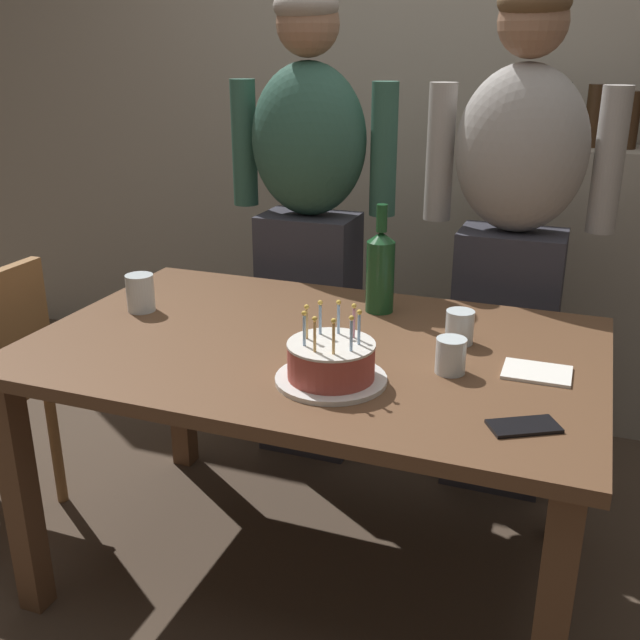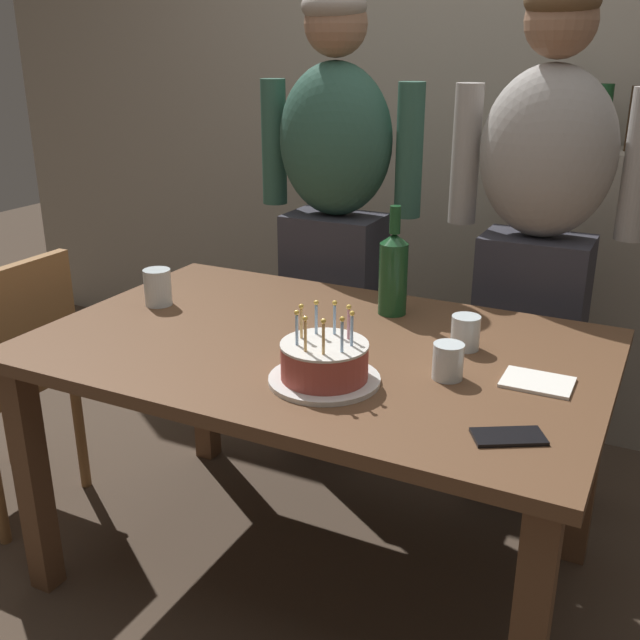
{
  "view_description": "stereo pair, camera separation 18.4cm",
  "coord_description": "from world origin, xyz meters",
  "px_view_note": "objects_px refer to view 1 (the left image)",
  "views": [
    {
      "loc": [
        0.66,
        -1.7,
        1.48
      ],
      "look_at": [
        0.05,
        -0.09,
        0.84
      ],
      "focal_mm": 41.45,
      "sensor_mm": 36.0,
      "label": 1
    },
    {
      "loc": [
        0.83,
        -1.63,
        1.48
      ],
      "look_at": [
        0.05,
        -0.09,
        0.84
      ],
      "focal_mm": 41.45,
      "sensor_mm": 36.0,
      "label": 2
    }
  ],
  "objects_px": {
    "water_glass_side": "(460,327)",
    "cell_phone": "(524,426)",
    "person_man_bearded": "(309,227)",
    "water_glass_far": "(140,293)",
    "napkin_stack": "(537,372)",
    "person_woman_cardigan": "(512,245)",
    "wine_bottle": "(380,270)",
    "birthday_cake": "(331,363)",
    "water_glass_near": "(451,356)"
  },
  "relations": [
    {
      "from": "napkin_stack",
      "to": "person_woman_cardigan",
      "type": "distance_m",
      "value": 0.73
    },
    {
      "from": "water_glass_side",
      "to": "water_glass_near",
      "type": "bearing_deg",
      "value": -85.65
    },
    {
      "from": "water_glass_far",
      "to": "wine_bottle",
      "type": "distance_m",
      "value": 0.71
    },
    {
      "from": "water_glass_side",
      "to": "birthday_cake",
      "type": "bearing_deg",
      "value": -124.42
    },
    {
      "from": "water_glass_far",
      "to": "water_glass_side",
      "type": "height_order",
      "value": "water_glass_far"
    },
    {
      "from": "cell_phone",
      "to": "person_woman_cardigan",
      "type": "height_order",
      "value": "person_woman_cardigan"
    },
    {
      "from": "water_glass_far",
      "to": "cell_phone",
      "type": "distance_m",
      "value": 1.2
    },
    {
      "from": "water_glass_near",
      "to": "cell_phone",
      "type": "distance_m",
      "value": 0.3
    },
    {
      "from": "water_glass_side",
      "to": "wine_bottle",
      "type": "distance_m",
      "value": 0.33
    },
    {
      "from": "cell_phone",
      "to": "napkin_stack",
      "type": "relative_size",
      "value": 0.9
    },
    {
      "from": "water_glass_far",
      "to": "cell_phone",
      "type": "xyz_separation_m",
      "value": [
        1.15,
        -0.34,
        -0.05
      ]
    },
    {
      "from": "cell_phone",
      "to": "napkin_stack",
      "type": "height_order",
      "value": "same"
    },
    {
      "from": "water_glass_near",
      "to": "person_man_bearded",
      "type": "distance_m",
      "value": 1.02
    },
    {
      "from": "person_man_bearded",
      "to": "person_woman_cardigan",
      "type": "xyz_separation_m",
      "value": [
        0.71,
        0.0,
        0.0
      ]
    },
    {
      "from": "wine_bottle",
      "to": "water_glass_near",
      "type": "bearing_deg",
      "value": -52.17
    },
    {
      "from": "person_man_bearded",
      "to": "person_woman_cardigan",
      "type": "bearing_deg",
      "value": -180.0
    },
    {
      "from": "person_woman_cardigan",
      "to": "person_man_bearded",
      "type": "bearing_deg",
      "value": 0.0
    },
    {
      "from": "napkin_stack",
      "to": "person_woman_cardigan",
      "type": "relative_size",
      "value": 0.1
    },
    {
      "from": "water_glass_side",
      "to": "napkin_stack",
      "type": "distance_m",
      "value": 0.26
    },
    {
      "from": "water_glass_side",
      "to": "water_glass_far",
      "type": "bearing_deg",
      "value": -175.32
    },
    {
      "from": "water_glass_near",
      "to": "water_glass_far",
      "type": "distance_m",
      "value": 0.96
    },
    {
      "from": "cell_phone",
      "to": "person_man_bearded",
      "type": "height_order",
      "value": "person_man_bearded"
    },
    {
      "from": "water_glass_side",
      "to": "cell_phone",
      "type": "height_order",
      "value": "water_glass_side"
    },
    {
      "from": "water_glass_far",
      "to": "napkin_stack",
      "type": "height_order",
      "value": "water_glass_far"
    },
    {
      "from": "water_glass_side",
      "to": "napkin_stack",
      "type": "height_order",
      "value": "water_glass_side"
    },
    {
      "from": "water_glass_far",
      "to": "water_glass_side",
      "type": "relative_size",
      "value": 1.23
    },
    {
      "from": "birthday_cake",
      "to": "wine_bottle",
      "type": "relative_size",
      "value": 0.83
    },
    {
      "from": "person_man_bearded",
      "to": "person_woman_cardigan",
      "type": "relative_size",
      "value": 1.0
    },
    {
      "from": "water_glass_near",
      "to": "person_man_bearded",
      "type": "bearing_deg",
      "value": 130.87
    },
    {
      "from": "cell_phone",
      "to": "napkin_stack",
      "type": "distance_m",
      "value": 0.29
    },
    {
      "from": "person_woman_cardigan",
      "to": "water_glass_side",
      "type": "bearing_deg",
      "value": 84.0
    },
    {
      "from": "water_glass_near",
      "to": "napkin_stack",
      "type": "height_order",
      "value": "water_glass_near"
    },
    {
      "from": "water_glass_side",
      "to": "napkin_stack",
      "type": "xyz_separation_m",
      "value": [
        0.21,
        -0.13,
        -0.04
      ]
    },
    {
      "from": "water_glass_near",
      "to": "napkin_stack",
      "type": "bearing_deg",
      "value": 17.77
    },
    {
      "from": "water_glass_far",
      "to": "napkin_stack",
      "type": "bearing_deg",
      "value": -2.78
    },
    {
      "from": "water_glass_far",
      "to": "cell_phone",
      "type": "height_order",
      "value": "water_glass_far"
    },
    {
      "from": "birthday_cake",
      "to": "person_man_bearded",
      "type": "xyz_separation_m",
      "value": [
        -0.41,
        0.92,
        0.09
      ]
    },
    {
      "from": "wine_bottle",
      "to": "cell_phone",
      "type": "height_order",
      "value": "wine_bottle"
    },
    {
      "from": "water_glass_side",
      "to": "cell_phone",
      "type": "relative_size",
      "value": 0.63
    },
    {
      "from": "water_glass_near",
      "to": "water_glass_side",
      "type": "distance_m",
      "value": 0.2
    },
    {
      "from": "wine_bottle",
      "to": "birthday_cake",
      "type": "bearing_deg",
      "value": -86.41
    },
    {
      "from": "napkin_stack",
      "to": "person_man_bearded",
      "type": "distance_m",
      "value": 1.13
    },
    {
      "from": "cell_phone",
      "to": "person_man_bearded",
      "type": "bearing_deg",
      "value": 100.96
    },
    {
      "from": "birthday_cake",
      "to": "water_glass_side",
      "type": "distance_m",
      "value": 0.42
    },
    {
      "from": "napkin_stack",
      "to": "person_woman_cardigan",
      "type": "height_order",
      "value": "person_woman_cardigan"
    },
    {
      "from": "water_glass_near",
      "to": "wine_bottle",
      "type": "distance_m",
      "value": 0.47
    },
    {
      "from": "birthday_cake",
      "to": "napkin_stack",
      "type": "bearing_deg",
      "value": 25.34
    },
    {
      "from": "napkin_stack",
      "to": "water_glass_far",
      "type": "bearing_deg",
      "value": 177.22
    },
    {
      "from": "wine_bottle",
      "to": "napkin_stack",
      "type": "height_order",
      "value": "wine_bottle"
    },
    {
      "from": "birthday_cake",
      "to": "napkin_stack",
      "type": "height_order",
      "value": "birthday_cake"
    }
  ]
}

